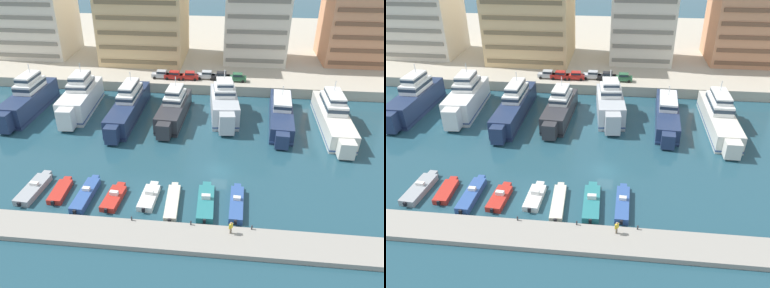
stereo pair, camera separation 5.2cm
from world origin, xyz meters
TOP-DOWN VIEW (x-y plane):
  - ground_plane at (0.00, 0.00)m, footprint 400.00×400.00m
  - quay_promenade at (0.00, 63.75)m, footprint 180.00×70.00m
  - pier_dock at (0.00, -14.91)m, footprint 120.00×4.55m
  - yacht_navy_far_left at (-37.95, 16.65)m, footprint 4.65×19.38m
  - yacht_white_left at (-28.13, 18.17)m, footprint 5.75×18.24m
  - yacht_navy_mid_left at (-18.09, 16.60)m, footprint 4.31×22.33m
  - yacht_charcoal_center_left at (-9.40, 16.61)m, footprint 5.22×17.77m
  - yacht_silver_center at (0.02, 18.37)m, footprint 6.09×15.96m
  - yacht_navy_center_right at (10.65, 17.30)m, footprint 5.42×20.83m
  - yacht_ivory_mid_right at (19.77, 16.28)m, footprint 4.75×22.29m
  - motorboat_grey_far_left at (-25.39, -7.75)m, footprint 2.67×7.77m
  - motorboat_red_left at (-21.54, -7.81)m, footprint 2.10×5.97m
  - motorboat_blue_mid_left at (-17.73, -8.31)m, footprint 2.01×8.02m
  - motorboat_red_center_left at (-13.80, -8.45)m, footprint 2.43×6.20m
  - motorboat_white_center at (-9.11, -7.80)m, footprint 2.31×6.24m
  - motorboat_cream_center_right at (-5.83, -8.53)m, footprint 2.00×7.94m
  - motorboat_teal_mid_right at (-1.44, -8.12)m, footprint 2.34×8.16m
  - motorboat_blue_right at (2.62, -8.03)m, footprint 1.97×7.92m
  - car_silver_far_left at (-14.52, 32.04)m, footprint 4.11×1.93m
  - car_red_left at (-11.61, 31.77)m, footprint 4.18×2.08m
  - car_red_mid_left at (-8.15, 31.88)m, footprint 4.15×2.02m
  - car_silver_center_left at (-4.45, 32.69)m, footprint 4.13×1.98m
  - car_black_center at (-1.16, 32.31)m, footprint 4.15×2.02m
  - car_green_center_right at (2.36, 31.92)m, footprint 4.11×1.95m
  - apartment_block_far_left at (-50.10, 47.65)m, footprint 18.89×15.17m
  - apartment_block_left at (-20.92, 46.73)m, footprint 20.41×18.37m
  - apartment_block_mid_left at (6.44, 47.55)m, footprint 15.26×12.37m
  - apartment_block_center_left at (31.58, 50.44)m, footprint 17.14×15.83m
  - pedestrian_near_edge at (1.92, -13.80)m, footprint 0.49×0.49m
  - bollard_west at (-10.22, -12.89)m, footprint 0.20×0.20m
  - bollard_west_mid at (-2.90, -12.89)m, footprint 0.20×0.20m
  - bollard_east_mid at (4.43, -12.89)m, footprint 0.20×0.20m

SIDE VIEW (x-z plane):
  - ground_plane at x=0.00m, z-range 0.00..0.00m
  - pier_dock at x=0.00m, z-range 0.00..0.70m
  - motorboat_cream_center_right at x=-5.83m, z-range -0.03..0.81m
  - motorboat_red_left at x=-21.54m, z-range -0.03..0.81m
  - motorboat_red_center_left at x=-13.80m, z-range -0.24..1.10m
  - motorboat_white_center at x=-9.11m, z-range -0.25..1.12m
  - motorboat_teal_mid_right at x=-1.44m, z-range -0.27..1.16m
  - motorboat_grey_far_left at x=-25.39m, z-range -0.20..1.15m
  - motorboat_blue_right at x=2.62m, z-range -0.20..1.15m
  - motorboat_blue_mid_left at x=-17.73m, z-range -0.20..1.23m
  - bollard_west at x=-10.22m, z-range 0.73..1.34m
  - bollard_west_mid at x=-2.90m, z-range 0.73..1.34m
  - bollard_east_mid at x=4.43m, z-range 0.73..1.34m
  - quay_promenade at x=0.00m, z-range 0.00..2.19m
  - pedestrian_near_edge at x=1.92m, z-range 0.86..2.55m
  - yacht_navy_center_right at x=10.65m, z-range -1.33..4.92m
  - yacht_charcoal_center_left at x=-9.40m, z-range -1.68..5.96m
  - yacht_ivory_mid_right at x=19.77m, z-range -1.73..6.18m
  - yacht_navy_mid_left at x=-18.09m, z-range -1.71..6.34m
  - yacht_silver_center at x=0.02m, z-range -1.73..7.05m
  - yacht_navy_far_left at x=-37.95m, z-range -1.81..7.23m
  - yacht_white_left at x=-28.13m, z-range -1.77..7.22m
  - car_silver_far_left at x=-14.52m, z-range 2.27..4.07m
  - car_red_left at x=-11.61m, z-range 2.27..4.07m
  - car_red_mid_left at x=-8.15m, z-range 2.27..4.07m
  - car_silver_center_left at x=-4.45m, z-range 2.27..4.07m
  - car_black_center at x=-1.16m, z-range 2.27..4.07m
  - car_green_center_right at x=2.36m, z-range 2.27..4.07m
  - apartment_block_center_left at x=31.58m, z-range 1.25..24.72m
  - apartment_block_far_left at x=-50.10m, z-range 1.25..25.03m
  - apartment_block_left at x=-20.92m, z-range 1.24..30.46m
  - apartment_block_mid_left at x=6.44m, z-range 1.27..30.79m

